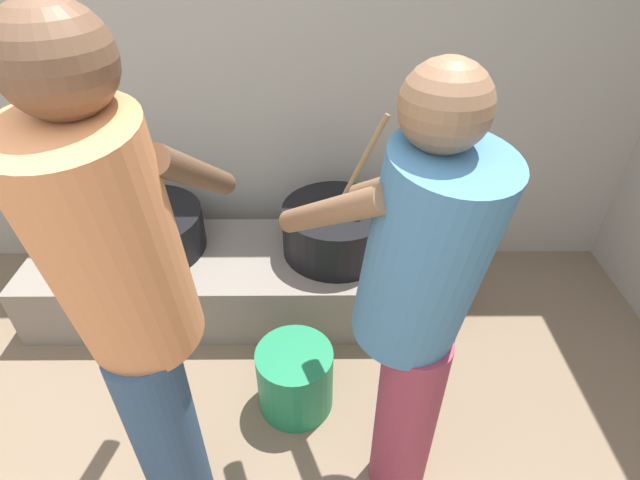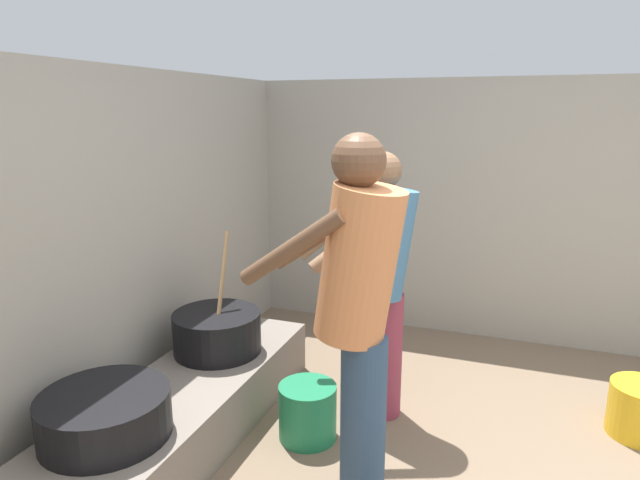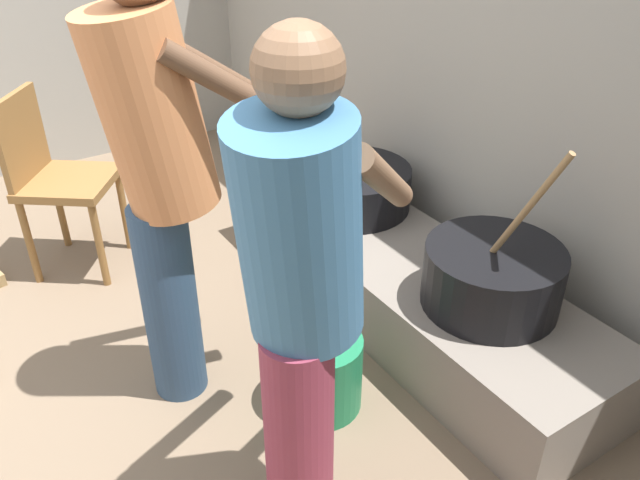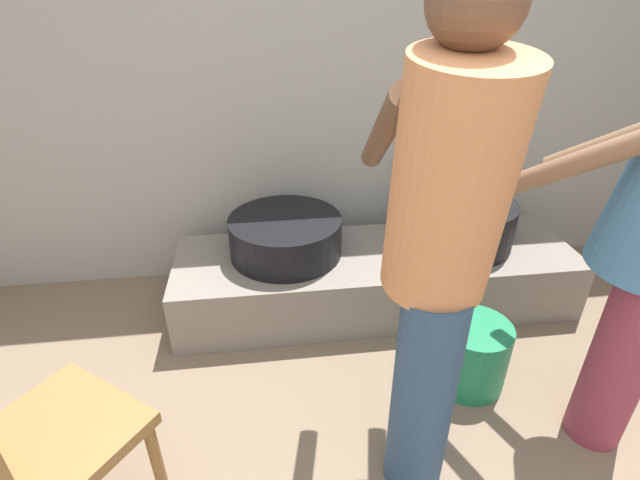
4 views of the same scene
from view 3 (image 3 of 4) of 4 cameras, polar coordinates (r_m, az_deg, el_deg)
The scene contains 8 objects.
block_enclosure_rear at distance 3.01m, azimuth 13.16°, elevation 14.71°, with size 4.92×0.20×1.95m, color #9E998E.
hearth_ledge at distance 2.87m, azimuth 7.26°, elevation -3.70°, with size 2.06×0.60×0.32m, color slate.
cooking_pot_main at distance 2.47m, azimuth 15.12°, elevation -3.18°, with size 0.52×0.52×0.69m.
cooking_pot_secondary at distance 3.08m, azimuth 2.82°, elevation 4.72°, with size 0.57×0.57×0.20m.
cook_in_blue_shirt at distance 1.60m, azimuth -1.72°, elevation -4.40°, with size 0.63×0.70×1.51m.
cook_in_orange_shirt at distance 2.12m, azimuth -14.10°, elevation 6.59°, with size 0.38×0.70×1.64m.
chair_brown_wood at distance 3.27m, azimuth -22.60°, elevation 5.38°, with size 0.56×0.56×0.88m.
bucket_green_plastic at distance 2.41m, azimuth 0.05°, elevation -11.68°, with size 0.31×0.31×0.30m, color #1E7A4C.
Camera 3 is at (2.01, 0.20, 1.79)m, focal length 35.87 mm.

